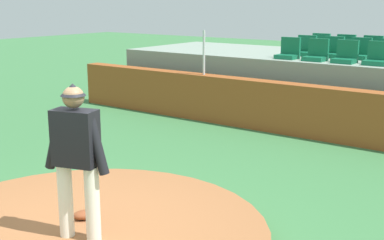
# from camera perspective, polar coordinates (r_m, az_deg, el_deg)

# --- Properties ---
(pitchers_mound) EXTENTS (4.44, 4.44, 0.22)m
(pitchers_mound) POSITION_cam_1_polar(r_m,az_deg,el_deg) (6.34, -12.17, -12.66)
(pitchers_mound) COLOR #9A5F37
(pitchers_mound) RESTS_ON ground_plane
(pitcher) EXTENTS (0.79, 0.39, 1.76)m
(pitcher) POSITION_cam_1_polar(r_m,az_deg,el_deg) (5.73, -12.72, -3.34)
(pitcher) COLOR white
(pitcher) RESTS_ON pitchers_mound
(fielding_glove) EXTENTS (0.33, 0.36, 0.11)m
(fielding_glove) POSITION_cam_1_polar(r_m,az_deg,el_deg) (6.54, -11.74, -10.23)
(fielding_glove) COLOR brown
(fielding_glove) RESTS_ON pitchers_mound
(brick_barrier) EXTENTS (13.01, 0.40, 1.10)m
(brick_barrier) POSITION_cam_1_polar(r_m,az_deg,el_deg) (11.17, 12.54, 0.99)
(brick_barrier) COLOR #954B21
(brick_barrier) RESTS_ON ground_plane
(fence_post_left) EXTENTS (0.06, 0.06, 1.05)m
(fence_post_left) POSITION_cam_1_polar(r_m,az_deg,el_deg) (12.29, 1.33, 7.48)
(fence_post_left) COLOR silver
(fence_post_left) RESTS_ON brick_barrier
(bleacher_platform) EXTENTS (11.67, 3.40, 1.48)m
(bleacher_platform) POSITION_cam_1_polar(r_m,az_deg,el_deg) (13.33, 16.79, 3.52)
(bleacher_platform) COLOR gray
(bleacher_platform) RESTS_ON ground_plane
(stadium_chair_0) EXTENTS (0.48, 0.44, 0.50)m
(stadium_chair_0) POSITION_cam_1_polar(r_m,az_deg,el_deg) (12.55, 10.65, 7.42)
(stadium_chair_0) COLOR #126340
(stadium_chair_0) RESTS_ON bleacher_platform
(stadium_chair_1) EXTENTS (0.48, 0.44, 0.50)m
(stadium_chair_1) POSITION_cam_1_polar(r_m,az_deg,el_deg) (12.24, 13.63, 7.14)
(stadium_chair_1) COLOR #126340
(stadium_chair_1) RESTS_ON bleacher_platform
(stadium_chair_2) EXTENTS (0.48, 0.44, 0.50)m
(stadium_chair_2) POSITION_cam_1_polar(r_m,az_deg,el_deg) (11.99, 16.67, 6.83)
(stadium_chair_2) COLOR #126340
(stadium_chair_2) RESTS_ON bleacher_platform
(stadium_chair_3) EXTENTS (0.48, 0.44, 0.50)m
(stadium_chair_3) POSITION_cam_1_polar(r_m,az_deg,el_deg) (11.82, 19.85, 6.52)
(stadium_chair_3) COLOR #126340
(stadium_chair_3) RESTS_ON bleacher_platform
(stadium_chair_4) EXTENTS (0.48, 0.44, 0.50)m
(stadium_chair_4) POSITION_cam_1_polar(r_m,az_deg,el_deg) (13.34, 12.44, 7.66)
(stadium_chair_4) COLOR #126340
(stadium_chair_4) RESTS_ON bleacher_platform
(stadium_chair_5) EXTENTS (0.48, 0.44, 0.50)m
(stadium_chair_5) POSITION_cam_1_polar(r_m,az_deg,el_deg) (13.08, 15.31, 7.40)
(stadium_chair_5) COLOR #126340
(stadium_chair_5) RESTS_ON bleacher_platform
(stadium_chair_6) EXTENTS (0.48, 0.44, 0.50)m
(stadium_chair_6) POSITION_cam_1_polar(r_m,az_deg,el_deg) (12.88, 18.08, 7.14)
(stadium_chair_6) COLOR #126340
(stadium_chair_6) RESTS_ON bleacher_platform
(stadium_chair_8) EXTENTS (0.48, 0.44, 0.50)m
(stadium_chair_8) POSITION_cam_1_polar(r_m,az_deg,el_deg) (14.19, 13.94, 7.90)
(stadium_chair_8) COLOR #126340
(stadium_chair_8) RESTS_ON bleacher_platform
(stadium_chair_9) EXTENTS (0.48, 0.44, 0.50)m
(stadium_chair_9) POSITION_cam_1_polar(r_m,az_deg,el_deg) (13.89, 16.55, 7.64)
(stadium_chair_9) COLOR #126340
(stadium_chair_9) RESTS_ON bleacher_platform
(stadium_chair_10) EXTENTS (0.48, 0.44, 0.50)m
(stadium_chair_10) POSITION_cam_1_polar(r_m,az_deg,el_deg) (13.68, 19.27, 7.37)
(stadium_chair_10) COLOR #126340
(stadium_chair_10) RESTS_ON bleacher_platform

